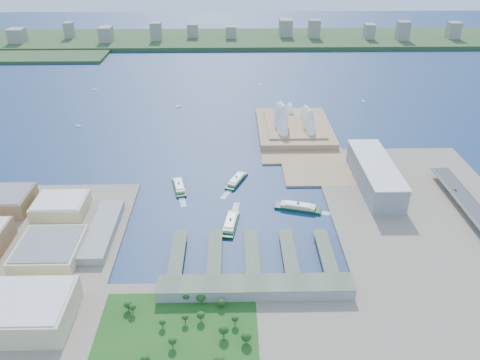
{
  "coord_description": "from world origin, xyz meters",
  "views": [
    {
      "loc": [
        -7.77,
        -495.34,
        339.84
      ],
      "look_at": [
        3.63,
        72.64,
        18.0
      ],
      "focal_mm": 35.0,
      "sensor_mm": 36.0,
      "label": 1
    }
  ],
  "objects_px": {
    "ferry_b": "(237,179)",
    "ferry_c": "(231,222)",
    "opera_house": "(295,115)",
    "ferry_a": "(179,185)",
    "ferry_d": "(298,206)",
    "car_c": "(455,190)",
    "toaster_building": "(375,175)"
  },
  "relations": [
    {
      "from": "ferry_b",
      "to": "toaster_building",
      "type": "bearing_deg",
      "value": 18.4
    },
    {
      "from": "ferry_d",
      "to": "toaster_building",
      "type": "bearing_deg",
      "value": -48.59
    },
    {
      "from": "ferry_d",
      "to": "car_c",
      "type": "bearing_deg",
      "value": -69.2
    },
    {
      "from": "ferry_b",
      "to": "ferry_c",
      "type": "relative_size",
      "value": 0.93
    },
    {
      "from": "toaster_building",
      "to": "ferry_c",
      "type": "bearing_deg",
      "value": -155.97
    },
    {
      "from": "opera_house",
      "to": "toaster_building",
      "type": "xyz_separation_m",
      "value": [
        90.0,
        -200.0,
        -11.5
      ]
    },
    {
      "from": "toaster_building",
      "to": "ferry_d",
      "type": "distance_m",
      "value": 129.46
    },
    {
      "from": "ferry_b",
      "to": "ferry_d",
      "type": "relative_size",
      "value": 0.9
    },
    {
      "from": "ferry_a",
      "to": "ferry_c",
      "type": "relative_size",
      "value": 0.92
    },
    {
      "from": "ferry_a",
      "to": "car_c",
      "type": "relative_size",
      "value": 11.1
    },
    {
      "from": "car_c",
      "to": "toaster_building",
      "type": "bearing_deg",
      "value": -19.6
    },
    {
      "from": "opera_house",
      "to": "ferry_b",
      "type": "distance_m",
      "value": 211.75
    },
    {
      "from": "opera_house",
      "to": "ferry_d",
      "type": "height_order",
      "value": "opera_house"
    },
    {
      "from": "ferry_a",
      "to": "ferry_b",
      "type": "distance_m",
      "value": 84.11
    },
    {
      "from": "ferry_c",
      "to": "ferry_d",
      "type": "xyz_separation_m",
      "value": [
        89.37,
        35.04,
        0.16
      ]
    },
    {
      "from": "opera_house",
      "to": "ferry_a",
      "type": "height_order",
      "value": "opera_house"
    },
    {
      "from": "ferry_c",
      "to": "ferry_d",
      "type": "relative_size",
      "value": 0.97
    },
    {
      "from": "car_c",
      "to": "ferry_b",
      "type": "bearing_deg",
      "value": -10.41
    },
    {
      "from": "opera_house",
      "to": "ferry_a",
      "type": "xyz_separation_m",
      "value": [
        -188.29,
        -198.02,
        -26.88
      ]
    },
    {
      "from": "ferry_c",
      "to": "car_c",
      "type": "bearing_deg",
      "value": -160.3
    },
    {
      "from": "ferry_a",
      "to": "car_c",
      "type": "distance_m",
      "value": 381.32
    },
    {
      "from": "ferry_b",
      "to": "ferry_c",
      "type": "height_order",
      "value": "ferry_c"
    },
    {
      "from": "ferry_a",
      "to": "ferry_b",
      "type": "bearing_deg",
      "value": -1.32
    },
    {
      "from": "toaster_building",
      "to": "ferry_c",
      "type": "distance_m",
      "value": 224.92
    },
    {
      "from": "ferry_a",
      "to": "ferry_d",
      "type": "bearing_deg",
      "value": -32.42
    },
    {
      "from": "ferry_b",
      "to": "car_c",
      "type": "xyz_separation_m",
      "value": [
        296.83,
        -54.54,
        10.39
      ]
    },
    {
      "from": "opera_house",
      "to": "ferry_b",
      "type": "bearing_deg",
      "value": -120.26
    },
    {
      "from": "toaster_building",
      "to": "ferry_a",
      "type": "bearing_deg",
      "value": 179.59
    },
    {
      "from": "ferry_a",
      "to": "ferry_c",
      "type": "distance_m",
      "value": 118.72
    },
    {
      "from": "car_c",
      "to": "ferry_a",
      "type": "bearing_deg",
      "value": -5.71
    },
    {
      "from": "toaster_building",
      "to": "ferry_a",
      "type": "xyz_separation_m",
      "value": [
        -278.29,
        1.98,
        -15.38
      ]
    },
    {
      "from": "toaster_building",
      "to": "ferry_d",
      "type": "xyz_separation_m",
      "value": [
        -115.6,
        -56.36,
        -14.77
      ]
    }
  ]
}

